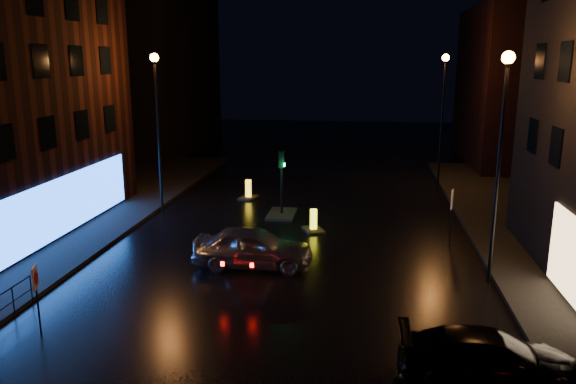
{
  "coord_description": "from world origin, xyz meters",
  "views": [
    {
      "loc": [
        3.1,
        -14.37,
        8.14
      ],
      "look_at": [
        0.02,
        7.7,
        2.8
      ],
      "focal_mm": 35.0,
      "sensor_mm": 36.0,
      "label": 1
    }
  ],
  "objects_px": {
    "bollard_near": "(313,226)",
    "bollard_far": "(248,194)",
    "silver_hatchback": "(253,247)",
    "dark_sedan": "(490,358)",
    "road_sign_left": "(36,284)",
    "traffic_signal": "(282,206)",
    "road_sign_right": "(452,204)"
  },
  "relations": [
    {
      "from": "bollard_near",
      "to": "bollard_far",
      "type": "xyz_separation_m",
      "value": [
        -4.43,
        5.86,
        0.01
      ]
    },
    {
      "from": "bollard_far",
      "to": "road_sign_left",
      "type": "height_order",
      "value": "road_sign_left"
    },
    {
      "from": "traffic_signal",
      "to": "dark_sedan",
      "type": "bearing_deg",
      "value": -62.81
    },
    {
      "from": "traffic_signal",
      "to": "silver_hatchback",
      "type": "xyz_separation_m",
      "value": [
        0.0,
        -7.61,
        0.3
      ]
    },
    {
      "from": "silver_hatchback",
      "to": "dark_sedan",
      "type": "xyz_separation_m",
      "value": [
        7.63,
        -7.25,
        -0.13
      ]
    },
    {
      "from": "traffic_signal",
      "to": "road_sign_left",
      "type": "distance_m",
      "value": 14.98
    },
    {
      "from": "silver_hatchback",
      "to": "road_sign_left",
      "type": "height_order",
      "value": "road_sign_left"
    },
    {
      "from": "road_sign_left",
      "to": "dark_sedan",
      "type": "bearing_deg",
      "value": -22.3
    },
    {
      "from": "road_sign_right",
      "to": "traffic_signal",
      "type": "bearing_deg",
      "value": -10.91
    },
    {
      "from": "traffic_signal",
      "to": "dark_sedan",
      "type": "distance_m",
      "value": 16.71
    },
    {
      "from": "silver_hatchback",
      "to": "road_sign_left",
      "type": "xyz_separation_m",
      "value": [
        -5.3,
        -6.37,
        0.79
      ]
    },
    {
      "from": "silver_hatchback",
      "to": "road_sign_left",
      "type": "relative_size",
      "value": 2.22
    },
    {
      "from": "bollard_near",
      "to": "road_sign_left",
      "type": "distance_m",
      "value": 13.58
    },
    {
      "from": "dark_sedan",
      "to": "road_sign_right",
      "type": "height_order",
      "value": "road_sign_right"
    },
    {
      "from": "traffic_signal",
      "to": "road_sign_left",
      "type": "xyz_separation_m",
      "value": [
        -5.3,
        -13.97,
        1.09
      ]
    },
    {
      "from": "bollard_far",
      "to": "silver_hatchback",
      "type": "bearing_deg",
      "value": -64.46
    },
    {
      "from": "traffic_signal",
      "to": "silver_hatchback",
      "type": "height_order",
      "value": "traffic_signal"
    },
    {
      "from": "road_sign_left",
      "to": "road_sign_right",
      "type": "height_order",
      "value": "road_sign_right"
    },
    {
      "from": "dark_sedan",
      "to": "bollard_far",
      "type": "bearing_deg",
      "value": 29.24
    },
    {
      "from": "dark_sedan",
      "to": "bollard_near",
      "type": "xyz_separation_m",
      "value": [
        -5.7,
        12.3,
        -0.44
      ]
    },
    {
      "from": "bollard_near",
      "to": "road_sign_right",
      "type": "xyz_separation_m",
      "value": [
        6.22,
        -1.09,
        1.62
      ]
    },
    {
      "from": "traffic_signal",
      "to": "bollard_far",
      "type": "bearing_deg",
      "value": 127.05
    },
    {
      "from": "bollard_near",
      "to": "road_sign_right",
      "type": "height_order",
      "value": "road_sign_right"
    },
    {
      "from": "silver_hatchback",
      "to": "bollard_near",
      "type": "relative_size",
      "value": 3.21
    },
    {
      "from": "dark_sedan",
      "to": "bollard_far",
      "type": "height_order",
      "value": "dark_sedan"
    },
    {
      "from": "bollard_near",
      "to": "road_sign_left",
      "type": "height_order",
      "value": "road_sign_left"
    },
    {
      "from": "road_sign_left",
      "to": "road_sign_right",
      "type": "distance_m",
      "value": 16.96
    },
    {
      "from": "dark_sedan",
      "to": "road_sign_left",
      "type": "distance_m",
      "value": 12.99
    },
    {
      "from": "road_sign_left",
      "to": "traffic_signal",
      "type": "bearing_deg",
      "value": 50.87
    },
    {
      "from": "silver_hatchback",
      "to": "bollard_far",
      "type": "distance_m",
      "value": 11.2
    },
    {
      "from": "traffic_signal",
      "to": "road_sign_right",
      "type": "bearing_deg",
      "value": -24.12
    },
    {
      "from": "dark_sedan",
      "to": "road_sign_left",
      "type": "bearing_deg",
      "value": 86.18
    }
  ]
}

